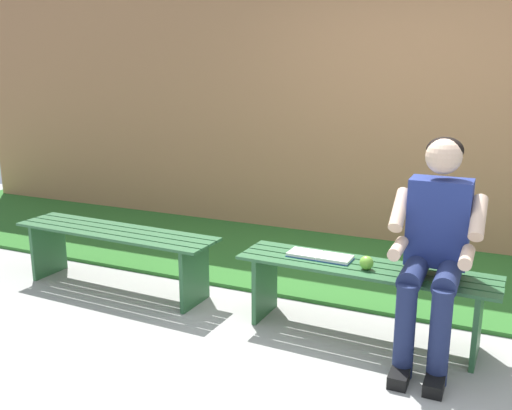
# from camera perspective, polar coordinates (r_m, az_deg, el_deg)

# --- Properties ---
(ground_plane) EXTENTS (10.00, 7.00, 0.04)m
(ground_plane) POSITION_cam_1_polar(r_m,az_deg,el_deg) (3.25, -11.25, -17.30)
(ground_plane) COLOR #9E9E99
(grass_strip) EXTENTS (9.00, 1.89, 0.03)m
(grass_strip) POSITION_cam_1_polar(r_m,az_deg,el_deg) (5.09, 3.76, -4.89)
(grass_strip) COLOR #2D6B28
(grass_strip) RESTS_ON ground
(brick_wall) EXTENTS (9.50, 0.24, 2.91)m
(brick_wall) POSITION_cam_1_polar(r_m,az_deg,el_deg) (5.47, 11.46, 11.57)
(brick_wall) COLOR #B27A51
(brick_wall) RESTS_ON ground
(bench_near) EXTENTS (1.59, 0.44, 0.46)m
(bench_near) POSITION_cam_1_polar(r_m,az_deg,el_deg) (3.57, 10.80, -7.83)
(bench_near) COLOR #2D6038
(bench_near) RESTS_ON ground
(bench_far) EXTENTS (1.64, 0.44, 0.46)m
(bench_far) POSITION_cam_1_polar(r_m,az_deg,el_deg) (4.36, -14.01, -3.93)
(bench_far) COLOR #2D6038
(bench_far) RESTS_ON ground
(person_seated) EXTENTS (0.50, 0.69, 1.27)m
(person_seated) POSITION_cam_1_polar(r_m,az_deg,el_deg) (3.29, 17.62, -3.57)
(person_seated) COLOR navy
(person_seated) RESTS_ON ground
(apple) EXTENTS (0.08, 0.08, 0.08)m
(apple) POSITION_cam_1_polar(r_m,az_deg,el_deg) (3.45, 11.10, -5.75)
(apple) COLOR #72B738
(apple) RESTS_ON bench_near
(book_open) EXTENTS (0.42, 0.17, 0.02)m
(book_open) POSITION_cam_1_polar(r_m,az_deg,el_deg) (3.62, 6.47, -5.16)
(book_open) COLOR white
(book_open) RESTS_ON bench_near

